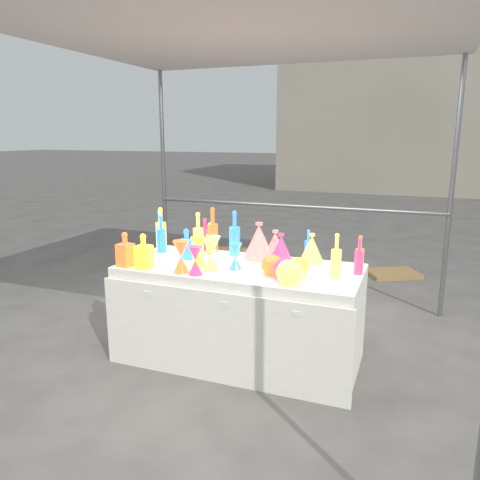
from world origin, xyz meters
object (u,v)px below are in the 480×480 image
(display_table, at_px, (240,313))
(hourglass_0, at_px, (181,257))
(bottle_0, at_px, (161,228))
(globe_0, at_px, (297,269))
(cardboard_box_closed, at_px, (230,269))
(decanter_0, at_px, (144,251))
(lampshade_0, at_px, (275,245))

(display_table, height_order, hourglass_0, hourglass_0)
(bottle_0, relative_size, globe_0, 2.25)
(cardboard_box_closed, height_order, decanter_0, decanter_0)
(display_table, xyz_separation_m, hourglass_0, (-0.33, -0.30, 0.49))
(bottle_0, distance_m, lampshade_0, 1.04)
(cardboard_box_closed, xyz_separation_m, hourglass_0, (0.41, -1.93, 0.66))
(decanter_0, bearing_deg, lampshade_0, 38.12)
(cardboard_box_closed, xyz_separation_m, lampshade_0, (0.94, -1.34, 0.66))
(decanter_0, distance_m, hourglass_0, 0.31)
(decanter_0, xyz_separation_m, globe_0, (1.11, 0.17, -0.07))
(bottle_0, distance_m, globe_0, 1.40)
(display_table, relative_size, bottle_0, 5.17)
(decanter_0, distance_m, globe_0, 1.13)
(lampshade_0, bearing_deg, bottle_0, -174.25)
(cardboard_box_closed, relative_size, bottle_0, 1.61)
(globe_0, xyz_separation_m, lampshade_0, (-0.28, 0.42, 0.05))
(decanter_0, xyz_separation_m, hourglass_0, (0.31, 0.00, -0.01))
(lampshade_0, bearing_deg, cardboard_box_closed, 131.79)
(cardboard_box_closed, height_order, globe_0, globe_0)
(cardboard_box_closed, distance_m, lampshade_0, 1.77)
(hourglass_0, height_order, globe_0, hourglass_0)
(cardboard_box_closed, bearing_deg, decanter_0, -98.71)
(display_table, relative_size, cardboard_box_closed, 3.22)
(bottle_0, bearing_deg, display_table, -20.07)
(decanter_0, height_order, lampshade_0, decanter_0)
(display_table, height_order, decanter_0, decanter_0)
(cardboard_box_closed, bearing_deg, lampshade_0, -66.97)
(display_table, distance_m, cardboard_box_closed, 1.80)
(bottle_0, xyz_separation_m, globe_0, (1.32, -0.44, -0.11))
(globe_0, relative_size, lampshade_0, 0.67)
(display_table, xyz_separation_m, bottle_0, (-0.85, 0.31, 0.55))
(bottle_0, height_order, decanter_0, bottle_0)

